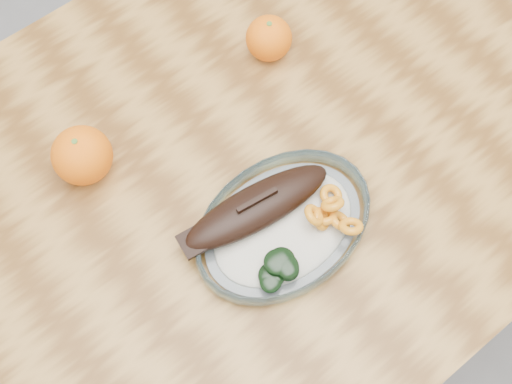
{
  "coord_description": "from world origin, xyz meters",
  "views": [
    {
      "loc": [
        -0.22,
        -0.34,
        1.57
      ],
      "look_at": [
        -0.01,
        -0.06,
        0.77
      ],
      "focal_mm": 45.0,
      "sensor_mm": 36.0,
      "label": 1
    }
  ],
  "objects_px": {
    "plated_meal": "(282,224)",
    "orange_right": "(269,38)",
    "orange_left": "(82,155)",
    "dining_table": "(235,194)"
  },
  "relations": [
    {
      "from": "orange_left",
      "to": "orange_right",
      "type": "height_order",
      "value": "orange_left"
    },
    {
      "from": "orange_right",
      "to": "dining_table",
      "type": "bearing_deg",
      "value": -142.94
    },
    {
      "from": "dining_table",
      "to": "plated_meal",
      "type": "height_order",
      "value": "plated_meal"
    },
    {
      "from": "plated_meal",
      "to": "orange_right",
      "type": "height_order",
      "value": "plated_meal"
    },
    {
      "from": "dining_table",
      "to": "plated_meal",
      "type": "bearing_deg",
      "value": -92.89
    },
    {
      "from": "orange_left",
      "to": "orange_right",
      "type": "xyz_separation_m",
      "value": [
        0.33,
        -0.0,
        -0.01
      ]
    },
    {
      "from": "dining_table",
      "to": "orange_left",
      "type": "relative_size",
      "value": 14.31
    },
    {
      "from": "orange_left",
      "to": "orange_right",
      "type": "distance_m",
      "value": 0.33
    },
    {
      "from": "dining_table",
      "to": "orange_left",
      "type": "distance_m",
      "value": 0.25
    },
    {
      "from": "orange_right",
      "to": "orange_left",
      "type": "bearing_deg",
      "value": 179.78
    }
  ]
}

